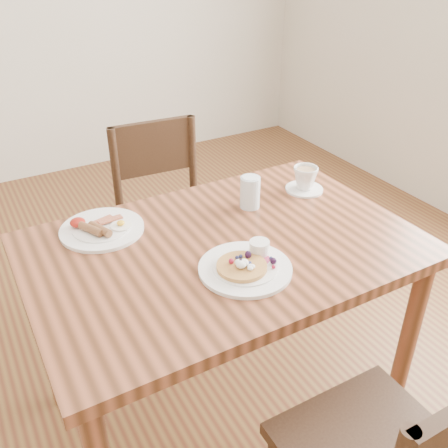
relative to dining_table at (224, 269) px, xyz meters
name	(u,v)px	position (x,y,z in m)	size (l,w,h in m)	color
ground	(224,405)	(0.00, 0.00, -0.65)	(5.00, 5.00, 0.00)	#592C19
dining_table	(224,269)	(0.00, 0.00, 0.00)	(1.20, 0.80, 0.75)	brown
chair_far	(167,214)	(0.09, 0.68, -0.16)	(0.45, 0.45, 0.88)	#342112
pancake_plate	(246,265)	(-0.01, -0.15, 0.11)	(0.27, 0.27, 0.06)	white
breakfast_plate	(101,228)	(-0.31, 0.26, 0.11)	(0.27, 0.27, 0.04)	white
teacup_saucer	(305,180)	(0.44, 0.17, 0.14)	(0.14, 0.14, 0.09)	white
water_glass	(250,192)	(0.20, 0.16, 0.16)	(0.07, 0.07, 0.11)	silver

